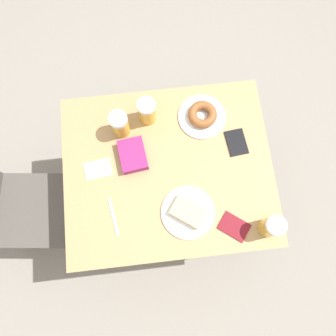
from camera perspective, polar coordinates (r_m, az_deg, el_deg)
The scene contains 13 objects.
ground_plane at distance 2.23m, azimuth 0.00°, elevation -4.91°, with size 8.00×8.00×0.00m, color gray.
table at distance 1.56m, azimuth 0.00°, elevation -0.79°, with size 0.81×0.96×0.75m.
chair at distance 1.90m, azimuth -26.16°, elevation -6.28°, with size 0.45×0.45×0.84m.
plate_with_cake at distance 1.45m, azimuth 3.50°, elevation -7.66°, with size 0.24×0.24×0.05m.
plate_with_donut at distance 1.57m, azimuth 5.98°, elevation 9.10°, with size 0.23×0.23×0.05m.
beer_mug_left at distance 1.50m, azimuth -8.38°, elevation 7.55°, with size 0.08×0.08×0.15m.
beer_mug_center at distance 1.45m, azimuth 17.60°, elevation -9.70°, with size 0.08×0.08×0.15m.
beer_mug_right at distance 1.52m, azimuth -3.66°, elevation 9.81°, with size 0.08×0.08×0.15m.
napkin_folded at distance 1.53m, azimuth -12.11°, elevation -0.20°, with size 0.10×0.13×0.00m.
fork at distance 1.48m, azimuth -9.44°, elevation -8.44°, with size 0.17×0.04×0.00m.
passport_near_edge at distance 1.57m, azimuth 11.83°, elevation 4.39°, with size 0.13×0.10×0.01m.
passport_far_edge at distance 1.48m, azimuth 11.44°, elevation -9.98°, with size 0.15×0.15×0.01m.
blue_pouch at distance 1.50m, azimuth -6.15°, elevation 2.23°, with size 0.17×0.13×0.05m.
Camera 1 is at (-0.37, 0.04, 2.20)m, focal length 35.00 mm.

